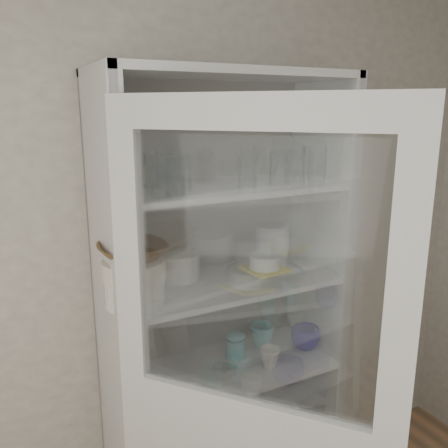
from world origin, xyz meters
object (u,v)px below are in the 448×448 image
mug_white (270,357)px  goblet_2 (252,161)px  goblet_0 (138,168)px  yellow_trivet (265,269)px  plate_stack_back (178,265)px  measuring_cups (222,371)px  cream_bowl (134,269)px  mug_teal (262,335)px  tin_box (269,426)px  white_ramekin (265,261)px  plate_stack_front (135,291)px  terracotta_bowl (133,252)px  glass_platter (265,272)px  grey_bowl_stack (272,247)px  white_canister (131,372)px  teal_jar (235,346)px  pantry_cabinet (218,343)px  goblet_1 (206,163)px  goblet_3 (298,158)px  mug_blue (305,338)px

mug_white → goblet_2: bearing=83.1°
goblet_0 → yellow_trivet: bearing=-12.7°
goblet_2 → plate_stack_back: bearing=172.3°
goblet_0 → goblet_2: (0.49, -0.02, 0.00)m
measuring_cups → cream_bowl: bearing=-178.4°
mug_teal → tin_box: 0.43m
white_ramekin → plate_stack_front: bearing=-175.5°
goblet_2 → tin_box: bearing=-56.1°
terracotta_bowl → glass_platter: terracotta_bowl is taller
plate_stack_back → cream_bowl: (-0.24, -0.18, 0.08)m
goblet_2 → yellow_trivet: 0.47m
grey_bowl_stack → tin_box: bearing=-117.4°
grey_bowl_stack → tin_box: 0.87m
terracotta_bowl → mug_teal: bearing=12.7°
cream_bowl → white_canister: bearing=92.2°
goblet_0 → cream_bowl: size_ratio=0.68×
white_ramekin → grey_bowl_stack: grey_bowl_stack is taller
cream_bowl → teal_jar: 0.69m
pantry_cabinet → goblet_1: bearing=113.0°
plate_stack_back → yellow_trivet: (0.35, -0.14, -0.03)m
teal_jar → mug_teal: bearing=11.1°
cream_bowl → teal_jar: (0.48, 0.11, -0.48)m
glass_platter → white_ramekin: size_ratio=2.57×
tin_box → goblet_1: bearing=150.5°
mug_teal → tin_box: size_ratio=0.57×
goblet_0 → grey_bowl_stack: bearing=-6.0°
goblet_3 → goblet_1: bearing=173.6°
pantry_cabinet → teal_jar: bearing=-17.0°
mug_blue → measuring_cups: (-0.45, -0.02, -0.03)m
mug_white → plate_stack_front: bearing=168.5°
white_ramekin → grey_bowl_stack: bearing=38.1°
white_ramekin → mug_white: (-0.01, -0.07, -0.42)m
goblet_0 → cream_bowl: bearing=-117.0°
cream_bowl → measuring_cups: 0.63m
plate_stack_back → glass_platter: plate_stack_back is taller
measuring_cups → yellow_trivet: bearing=9.2°
goblet_1 → teal_jar: size_ratio=1.45×
goblet_1 → tin_box: (0.25, -0.14, -1.25)m
glass_platter → white_canister: size_ratio=2.54×
white_ramekin → measuring_cups: white_ramekin is taller
plate_stack_back → mug_teal: plate_stack_back is taller
measuring_cups → grey_bowl_stack: bearing=17.1°
goblet_0 → mug_blue: size_ratio=1.16×
goblet_0 → mug_teal: size_ratio=1.33×
terracotta_bowl → tin_box: (0.63, 0.05, -0.97)m
plate_stack_front → mug_white: (0.58, -0.03, -0.41)m
goblet_2 → terracotta_bowl: 0.65m
plate_stack_front → white_canister: 0.40m
terracotta_bowl → mug_white: (0.58, -0.03, -0.56)m
cream_bowl → white_canister: cream_bowl is taller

